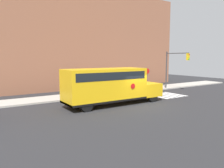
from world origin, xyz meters
The scene contains 7 objects.
ground_plane centered at (0.00, 0.00, 0.00)m, with size 60.00×60.00×0.00m, color #28282B.
sidewalk_strip centered at (0.00, 6.50, 0.07)m, with size 44.00×3.00×0.15m.
building_backdrop centered at (0.00, 13.00, 6.51)m, with size 32.00×4.00×13.02m.
crosswalk_stripes centered at (5.70, 2.00, 0.00)m, with size 3.30×3.20×0.01m.
school_bus centered at (-2.09, 1.27, 1.77)m, with size 9.06×2.57×3.12m.
stop_sign centered at (6.35, 5.76, 1.78)m, with size 0.65×0.10×2.73m.
traffic_light centered at (9.47, 4.33, 3.25)m, with size 0.28×3.49×4.84m.
Camera 1 is at (-12.08, -14.16, 3.97)m, focal length 35.00 mm.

